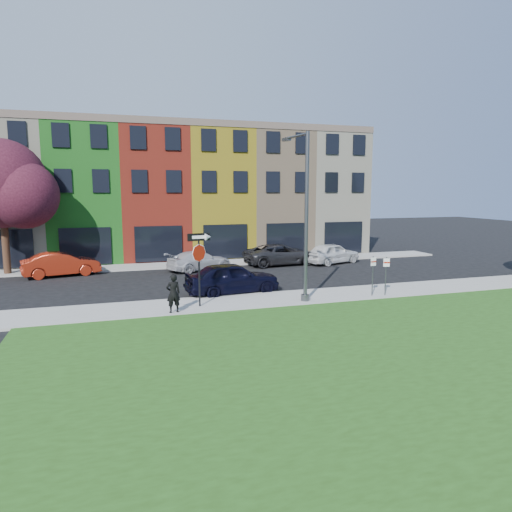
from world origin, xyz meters
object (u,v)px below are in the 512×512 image
object	(u,v)px
stop_sign	(199,255)
sedan_near	(232,278)
man	(173,293)
street_lamp	(304,217)

from	to	relation	value
stop_sign	sedan_near	xyz separation A→B (m)	(2.18, 2.55, -1.65)
man	sedan_near	distance (m)	4.76
man	street_lamp	world-z (taller)	street_lamp
man	sedan_near	bearing A→B (deg)	-145.37
stop_sign	sedan_near	distance (m)	3.74
street_lamp	sedan_near	bearing A→B (deg)	129.31
sedan_near	street_lamp	distance (m)	5.13
man	street_lamp	bearing A→B (deg)	175.65
man	sedan_near	size ratio (longest dim) A/B	0.33
man	sedan_near	world-z (taller)	man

